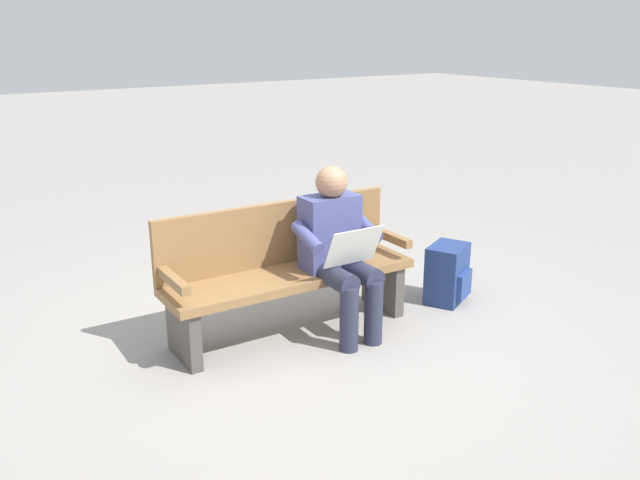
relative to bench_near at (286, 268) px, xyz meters
name	(u,v)px	position (x,y,z in m)	size (l,w,h in m)	color
ground_plane	(292,331)	(0.00, 0.07, -0.46)	(40.00, 40.00, 0.00)	gray
bench_near	(286,268)	(0.00, 0.00, 0.00)	(1.81, 0.53, 0.90)	olive
person_seated	(338,247)	(-0.28, 0.24, 0.17)	(0.58, 0.58, 1.18)	#474C84
backpack	(448,274)	(-1.31, 0.26, -0.23)	(0.42, 0.39, 0.46)	navy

